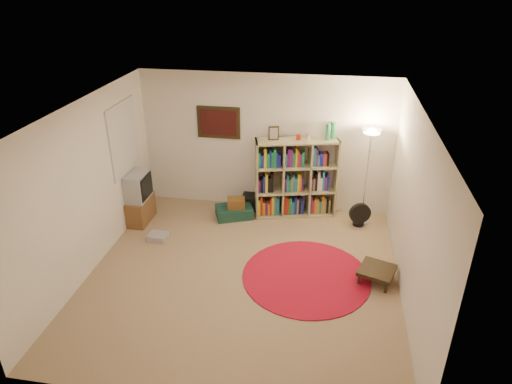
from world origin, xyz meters
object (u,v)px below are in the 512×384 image
at_px(tv_stand, 136,198).
at_px(suitcase, 234,212).
at_px(bookshelf, 295,179).
at_px(floor_lamp, 370,146).
at_px(floor_fan, 360,215).
at_px(side_table, 377,271).

xyz_separation_m(tv_stand, suitcase, (1.66, 0.41, -0.35)).
bearing_deg(bookshelf, floor_lamp, -19.16).
bearing_deg(floor_fan, floor_lamp, 52.73).
relative_size(tv_stand, side_table, 1.54).
xyz_separation_m(floor_fan, tv_stand, (-3.89, -0.48, 0.24)).
distance_m(tv_stand, suitcase, 1.75).
relative_size(bookshelf, tv_stand, 1.83).
bearing_deg(suitcase, floor_fan, -20.32).
relative_size(floor_fan, suitcase, 0.58).
bearing_deg(suitcase, tv_stand, 172.03).
bearing_deg(floor_lamp, side_table, -85.30).
distance_m(bookshelf, suitcase, 1.24).
xyz_separation_m(bookshelf, side_table, (1.37, -1.83, -0.51)).
height_order(bookshelf, side_table, bookshelf).
bearing_deg(tv_stand, floor_fan, 7.34).
relative_size(floor_lamp, floor_fan, 4.03).
relative_size(floor_lamp, side_table, 2.85).
distance_m(floor_fan, tv_stand, 3.93).
bearing_deg(floor_lamp, tv_stand, -171.03).
xyz_separation_m(floor_lamp, tv_stand, (-3.94, -0.62, -0.99)).
height_order(floor_fan, tv_stand, tv_stand).
bearing_deg(bookshelf, suitcase, -176.48).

